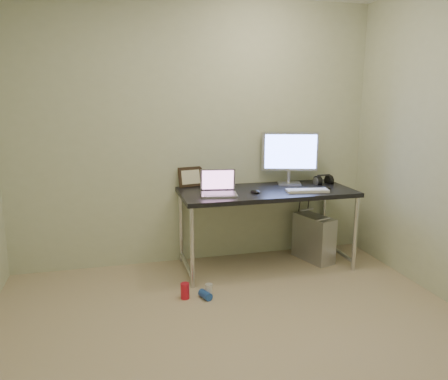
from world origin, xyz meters
TOP-DOWN VIEW (x-y plane):
  - floor at (0.00, 0.00)m, footprint 3.50×3.50m
  - wall_back at (0.00, 1.75)m, footprint 3.50×0.02m
  - desk at (0.60, 1.40)m, footprint 1.62×0.71m
  - tower_computer at (1.12, 1.42)m, footprint 0.31×0.47m
  - cable_a at (1.07, 1.70)m, footprint 0.01×0.16m
  - cable_b at (1.16, 1.68)m, footprint 0.02×0.11m
  - can_red at (-0.27, 0.89)m, footprint 0.07×0.07m
  - can_white at (-0.07, 0.87)m, footprint 0.07×0.07m
  - can_blue at (-0.11, 0.85)m, footprint 0.10×0.14m
  - laptop at (0.12, 1.33)m, footprint 0.35×0.30m
  - monitor at (0.91, 1.60)m, footprint 0.54×0.22m
  - keyboard at (0.93, 1.23)m, footprint 0.40×0.18m
  - mouse_right at (1.15, 1.29)m, footprint 0.09×0.12m
  - mouse_left at (0.46, 1.30)m, footprint 0.09×0.13m
  - headphones at (1.24, 1.52)m, footprint 0.19×0.11m
  - picture_frame at (-0.06, 1.72)m, footprint 0.25×0.11m
  - webcam at (0.20, 1.67)m, footprint 0.04×0.04m

SIDE VIEW (x-z plane):
  - floor at x=0.00m, z-range 0.00..0.00m
  - can_blue at x=-0.11m, z-range 0.00..0.07m
  - can_white at x=-0.07m, z-range 0.00..0.11m
  - can_red at x=-0.27m, z-range 0.00..0.13m
  - tower_computer at x=1.12m, z-range -0.01..0.47m
  - cable_b at x=1.16m, z-range 0.02..0.74m
  - cable_a at x=1.07m, z-range 0.06..0.74m
  - desk at x=0.60m, z-range 0.30..1.05m
  - keyboard at x=0.93m, z-range 0.75..0.77m
  - mouse_right at x=1.15m, z-range 0.75..0.78m
  - mouse_left at x=0.46m, z-range 0.75..0.79m
  - headphones at x=1.24m, z-range 0.72..0.84m
  - laptop at x=0.12m, z-range 0.69..0.91m
  - webcam at x=0.20m, z-range 0.78..0.89m
  - picture_frame at x=-0.06m, z-range 0.75..0.94m
  - monitor at x=0.91m, z-range 0.79..1.31m
  - wall_back at x=0.00m, z-range 0.00..2.50m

